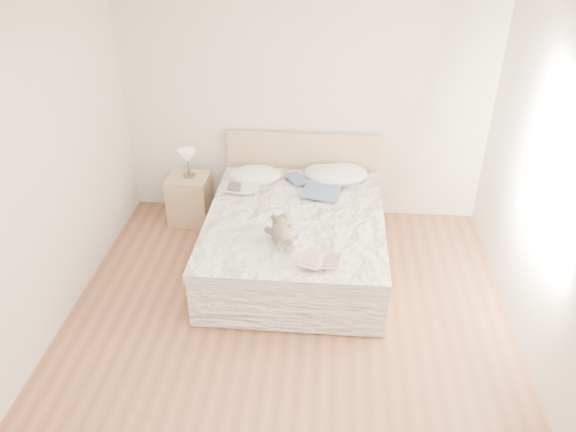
% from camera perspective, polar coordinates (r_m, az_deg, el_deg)
% --- Properties ---
extents(floor, '(4.00, 4.50, 0.00)m').
position_cam_1_polar(floor, '(4.94, -0.28, -12.59)').
color(floor, brown).
rests_on(floor, ground).
extents(ceiling, '(4.00, 4.50, 0.00)m').
position_cam_1_polar(ceiling, '(3.63, -0.39, 19.80)').
color(ceiling, white).
rests_on(ceiling, ground).
extents(wall_back, '(4.00, 0.02, 2.70)m').
position_cam_1_polar(wall_back, '(6.16, 1.61, 11.63)').
color(wall_back, silver).
rests_on(wall_back, ground).
extents(wall_left, '(0.02, 4.50, 2.70)m').
position_cam_1_polar(wall_left, '(4.72, -25.29, 2.02)').
color(wall_left, silver).
rests_on(wall_left, ground).
extents(wall_right, '(0.02, 4.50, 2.70)m').
position_cam_1_polar(wall_right, '(4.43, 26.37, -0.16)').
color(wall_right, silver).
rests_on(wall_right, ground).
extents(window, '(0.02, 1.30, 1.10)m').
position_cam_1_polar(window, '(4.63, 25.40, 2.83)').
color(window, white).
rests_on(window, wall_right).
extents(bed, '(1.72, 2.14, 1.00)m').
position_cam_1_polar(bed, '(5.68, 0.80, -1.99)').
color(bed, tan).
rests_on(bed, floor).
extents(nightstand, '(0.47, 0.42, 0.56)m').
position_cam_1_polar(nightstand, '(6.47, -9.93, 1.74)').
color(nightstand, tan).
rests_on(nightstand, floor).
extents(table_lamp, '(0.21, 0.21, 0.31)m').
position_cam_1_polar(table_lamp, '(6.26, -10.18, 5.85)').
color(table_lamp, '#48433E').
rests_on(table_lamp, nightstand).
extents(pillow_left, '(0.61, 0.46, 0.17)m').
position_cam_1_polar(pillow_left, '(6.12, -3.37, 4.18)').
color(pillow_left, white).
rests_on(pillow_left, bed).
extents(pillow_middle, '(0.66, 0.59, 0.16)m').
position_cam_1_polar(pillow_middle, '(6.13, 4.02, 4.19)').
color(pillow_middle, white).
rests_on(pillow_middle, bed).
extents(pillow_right, '(0.74, 0.60, 0.19)m').
position_cam_1_polar(pillow_right, '(6.14, 5.18, 4.21)').
color(pillow_right, white).
rests_on(pillow_right, bed).
extents(blouse, '(0.71, 0.74, 0.02)m').
position_cam_1_polar(blouse, '(5.89, 3.53, 2.92)').
color(blouse, '#374E75').
rests_on(blouse, bed).
extents(photo_book, '(0.37, 0.26, 0.03)m').
position_cam_1_polar(photo_book, '(5.88, -4.65, 2.80)').
color(photo_book, silver).
rests_on(photo_book, bed).
extents(childrens_book, '(0.40, 0.30, 0.02)m').
position_cam_1_polar(childrens_book, '(4.78, 3.39, -4.57)').
color(childrens_book, beige).
rests_on(childrens_book, bed).
extents(teddy_bear, '(0.31, 0.38, 0.17)m').
position_cam_1_polar(teddy_bear, '(5.01, -0.72, -2.31)').
color(teddy_bear, '#66574B').
rests_on(teddy_bear, bed).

